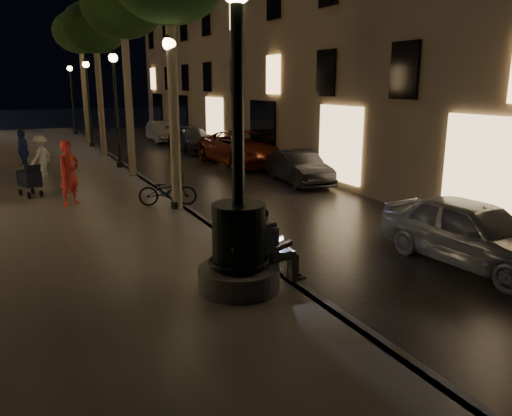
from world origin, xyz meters
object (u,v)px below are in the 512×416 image
tree_third (95,28)px  stroller (29,179)px  lamp_curb_c (88,91)px  pedestrian_blue (23,152)px  tree_second (123,6)px  lamp_curb_b (115,94)px  pedestrian_red (69,173)px  fountain_lamppost (239,232)px  lamp_curb_a (172,99)px  car_rear (192,140)px  car_front (473,232)px  car_fifth (162,132)px  pedestrian_white (41,157)px  seated_man_laptop (271,243)px  car_third (243,148)px  bicycle (168,191)px  tree_far (80,33)px  car_second (299,167)px  lamp_curb_d (72,90)px

tree_third → stroller: 10.74m
lamp_curb_c → pedestrian_blue: bearing=-114.6°
tree_second → lamp_curb_c: bearing=90.6°
lamp_curb_b → pedestrian_red: lamp_curb_b is taller
fountain_lamppost → lamp_curb_a: 6.37m
pedestrian_red → car_rear: bearing=20.8°
lamp_curb_b → lamp_curb_c: 8.00m
lamp_curb_a → car_front: 8.20m
car_fifth → tree_second: bearing=-108.2°
car_rear → pedestrian_white: size_ratio=2.82×
stroller → fountain_lamppost: bearing=-93.7°
lamp_curb_b → seated_man_laptop: bearing=-90.4°
stroller → car_third: bearing=3.1°
car_fifth → bicycle: (-4.78, -17.81, -0.01)m
tree_third → pedestrian_red: bearing=-104.3°
car_fifth → seated_man_laptop: bearing=-98.8°
lamp_curb_b → bicycle: bearing=-90.8°
tree_far → car_front: bearing=-80.2°
car_front → car_second: car_front is taller
car_second → tree_third: bearing=126.0°
tree_third → bicycle: size_ratio=4.32×
tree_far → lamp_curb_d: (-0.08, 6.00, -3.20)m
tree_second → lamp_curb_b: size_ratio=1.54×
pedestrian_red → seated_man_laptop: bearing=-107.3°
lamp_curb_d → pedestrian_red: (-2.61, -22.24, -2.10)m
lamp_curb_c → bicycle: bearing=-90.4°
car_second → car_third: (0.00, 5.03, 0.16)m
car_fifth → pedestrian_blue: pedestrian_blue is taller
car_front → pedestrian_red: pedestrian_red is taller
lamp_curb_b → fountain_lamppost: bearing=-92.9°
lamp_curb_b → lamp_curb_d: 16.00m
seated_man_laptop → pedestrian_blue: size_ratio=0.81×
pedestrian_white → lamp_curb_b: bearing=151.8°
lamp_curb_c → car_rear: size_ratio=1.08×
car_fifth → pedestrian_white: size_ratio=2.50×
car_fifth → tree_far: bearing=-174.6°
car_rear → car_second: bearing=-89.1°
tree_second → fountain_lamppost: bearing=-93.8°
stroller → car_second: size_ratio=0.31×
stroller → car_third: 10.00m
seated_man_laptop → pedestrian_red: 8.16m
seated_man_laptop → tree_second: size_ratio=0.19×
lamp_curb_b → car_rear: (4.91, 4.95, -2.59)m
car_fifth → car_third: bearing=-83.3°
lamp_curb_d → bicycle: (-0.10, -23.57, -2.60)m
fountain_lamppost → lamp_curb_d: bearing=88.7°
lamp_curb_b → pedestrian_white: bearing=-159.2°
fountain_lamppost → stroller: 9.89m
lamp_curb_a → pedestrian_white: lamp_curb_a is taller
car_fifth → tree_third: bearing=-124.5°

